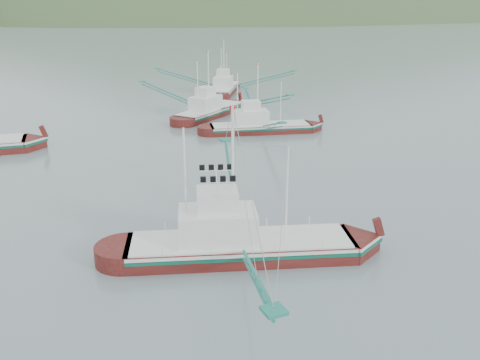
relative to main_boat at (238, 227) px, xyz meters
name	(u,v)px	position (x,y,z in m)	size (l,w,h in m)	color
ground	(279,256)	(2.40, -0.92, -2.05)	(1200.00, 1200.00, 0.00)	slate
main_boat	(238,227)	(0.00, 0.00, 0.00)	(14.66, 24.95, 10.41)	#490F0C
bg_boat_far	(210,101)	(13.86, 40.29, -0.01)	(17.63, 21.14, 9.61)	#490F0C
bg_boat_right	(260,119)	(15.85, 29.05, -0.40)	(12.58, 21.58, 8.91)	#490F0C
bg_boat_extra	(224,81)	(23.07, 57.30, -0.03)	(20.65, 17.33, 9.61)	#490F0C
headland_right	(287,16)	(242.40, 429.08, -2.05)	(684.00, 432.00, 306.00)	#375029
ridge_distant	(37,15)	(32.40, 559.08, -2.05)	(960.00, 400.00, 240.00)	slate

